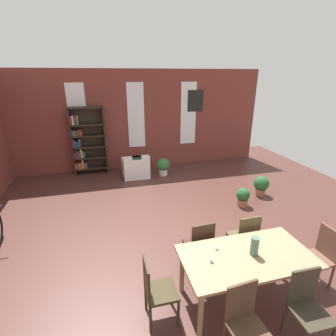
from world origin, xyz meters
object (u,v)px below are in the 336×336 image
Objects in this scene: dining_table at (246,261)px; dining_chair_head_right at (320,255)px; bookshelf_tall at (86,142)px; dining_chair_near_left at (245,322)px; potted_plant_by_shelf at (261,185)px; armchair_white at (136,168)px; potted_plant_window at (243,196)px; dining_chair_far_right at (245,237)px; dining_chair_far_left at (200,244)px; dining_chair_near_right at (307,305)px; dining_chair_head_left at (156,289)px; vase_on_table at (254,246)px; potted_plant_corner at (163,166)px.

dining_chair_head_right is at bearing 0.05° from dining_table.
bookshelf_tall is (-3.56, 5.82, 0.55)m from dining_chair_head_right.
dining_chair_near_left is 4.50m from potted_plant_by_shelf.
dining_chair_head_right is 5.54m from armchair_white.
potted_plant_window is at bearing 85.72° from dining_chair_head_right.
dining_chair_far_right is 1.00× the size of dining_chair_far_left.
dining_chair_near_right is 1.00× the size of dining_chair_head_left.
dining_chair_near_left is 1.16× the size of armchair_white.
dining_chair_near_right is (0.00, -1.39, 0.00)m from dining_chair_far_right.
dining_chair_far_right is 2.04× the size of potted_plant_window.
armchair_white is at bearing 112.37° from dining_chair_head_right.
dining_chair_head_left is 1.78× the size of potted_plant_by_shelf.
dining_chair_head_left is at bearing -137.50° from potted_plant_window.
bookshelf_tall is (-2.29, 5.82, 0.38)m from dining_table.
dining_chair_head_left reaches higher than potted_plant_window.
dining_chair_near_right is at bearing -59.72° from dining_table.
dining_chair_far_right and dining_chair_far_left have the same top height.
dining_chair_far_right is 1.00× the size of dining_chair_near_right.
dining_chair_far_left is at bearing 120.13° from dining_chair_near_right.
potted_plant_window is (1.87, 3.20, -0.26)m from dining_chair_near_left.
dining_chair_near_right is at bearing -77.97° from armchair_white.
dining_chair_near_left is (-0.01, -1.39, 0.00)m from dining_chair_far_left.
vase_on_table is 1.24m from dining_chair_head_right.
dining_chair_near_right reaches higher than potted_plant_by_shelf.
dining_chair_near_right reaches higher than potted_plant_window.
dining_chair_near_left is 0.44× the size of bookshelf_tall.
armchair_white is at bearing 94.14° from dining_chair_near_left.
armchair_white is 3.47m from potted_plant_window.
potted_plant_corner reaches higher than potted_plant_window.
dining_table is at bearing -127.55° from potted_plant_by_shelf.
vase_on_table is at bearing -54.39° from dining_chair_far_left.
potted_plant_by_shelf is at bearing 27.91° from potted_plant_window.
dining_chair_near_right reaches higher than potted_plant_corner.
dining_chair_far_left is at bearing 119.97° from dining_table.
vase_on_table is at bearing -179.95° from dining_chair_head_right.
dining_chair_head_right reaches higher than potted_plant_corner.
dining_chair_far_left reaches higher than potted_plant_corner.
dining_chair_far_left is 1.12m from dining_chair_head_left.
dining_chair_head_left and dining_chair_near_left have the same top height.
dining_table reaches higher than potted_plant_window.
dining_chair_head_left is 3.72m from potted_plant_window.
dining_chair_far_right is 1.00× the size of dining_chair_head_left.
dining_chair_far_left is 1.78× the size of potted_plant_by_shelf.
bookshelf_tall is 1.80m from armchair_white.
dining_chair_head_right is at bearing -38.70° from dining_chair_far_right.
dining_chair_head_right is 1.16× the size of armchair_white.
potted_plant_by_shelf is (4.53, -2.90, -0.77)m from bookshelf_tall.
dining_chair_far_left is at bearing 89.61° from dining_chair_near_left.
bookshelf_tall is at bearing 138.52° from potted_plant_window.
dining_chair_far_right is 1.00× the size of dining_chair_near_left.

